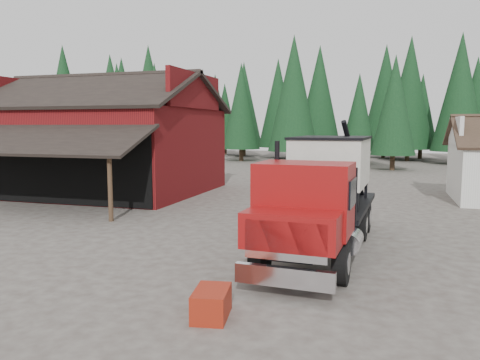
% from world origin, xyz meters
% --- Properties ---
extents(ground, '(120.00, 120.00, 0.00)m').
position_xyz_m(ground, '(0.00, 0.00, 0.00)').
color(ground, '#453D36').
rests_on(ground, ground).
extents(red_barn, '(12.80, 13.63, 7.18)m').
position_xyz_m(red_barn, '(-11.00, 9.90, 2.69)').
color(red_barn, maroon).
rests_on(red_barn, ground).
extents(conifer_backdrop, '(76.00, 16.00, 16.00)m').
position_xyz_m(conifer_backdrop, '(0.00, 42.00, 0.00)').
color(conifer_backdrop, black).
rests_on(conifer_backdrop, ground).
extents(near_pine_a, '(4.40, 4.40, 11.40)m').
position_xyz_m(near_pine_a, '(-22.00, 28.00, 6.39)').
color(near_pine_a, '#382619').
rests_on(near_pine_a, ground).
extents(near_pine_b, '(3.96, 3.96, 10.40)m').
position_xyz_m(near_pine_b, '(6.00, 30.00, 5.89)').
color(near_pine_b, '#382619').
rests_on(near_pine_b, ground).
extents(near_pine_d, '(5.28, 5.28, 13.40)m').
position_xyz_m(near_pine_d, '(-4.00, 34.00, 7.39)').
color(near_pine_d, '#382619').
rests_on(near_pine_d, ground).
extents(feed_truck, '(2.96, 9.46, 4.22)m').
position_xyz_m(feed_truck, '(3.52, 0.04, 1.97)').
color(feed_truck, black).
rests_on(feed_truck, ground).
extents(equip_box, '(0.87, 1.20, 0.60)m').
position_xyz_m(equip_box, '(2.02, -6.00, 0.30)').
color(equip_box, maroon).
rests_on(equip_box, ground).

